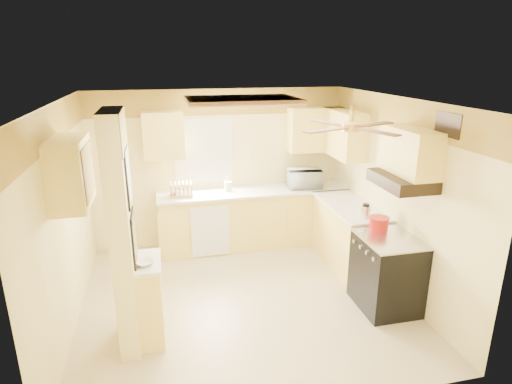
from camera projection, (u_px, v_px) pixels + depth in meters
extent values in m
plane|color=#D1B890|center=(244.00, 299.00, 5.49)|extent=(4.00, 4.00, 0.00)
plane|color=white|center=(242.00, 101.00, 4.73)|extent=(4.00, 4.00, 0.00)
plane|color=#F9E498|center=(220.00, 168.00, 6.87)|extent=(4.00, 0.00, 4.00)
plane|color=#F9E498|center=(290.00, 287.00, 3.34)|extent=(4.00, 0.00, 4.00)
plane|color=#F9E498|center=(64.00, 221.00, 4.68)|extent=(0.00, 3.80, 3.80)
plane|color=#F9E498|center=(394.00, 195.00, 5.54)|extent=(0.00, 3.80, 3.80)
cube|color=gold|center=(218.00, 102.00, 6.54)|extent=(4.00, 0.02, 0.40)
cube|color=#F9E498|center=(122.00, 235.00, 4.31)|extent=(0.20, 0.70, 2.50)
cube|color=#FFDD6E|center=(151.00, 302.00, 4.60)|extent=(0.25, 0.55, 0.90)
cube|color=white|center=(147.00, 262.00, 4.46)|extent=(0.28, 0.58, 0.04)
cube|color=#FFDD6E|center=(254.00, 219.00, 6.94)|extent=(3.00, 0.60, 0.90)
cube|color=#FFDD6E|center=(349.00, 236.00, 6.27)|extent=(0.60, 1.40, 0.90)
cube|color=white|center=(254.00, 191.00, 6.79)|extent=(3.04, 0.64, 0.04)
cube|color=white|center=(350.00, 206.00, 6.13)|extent=(0.64, 1.44, 0.04)
cube|color=white|center=(210.00, 231.00, 6.50)|extent=(0.58, 0.02, 0.80)
cube|color=white|center=(203.00, 151.00, 6.71)|extent=(0.92, 0.02, 1.02)
cube|color=white|center=(203.00, 151.00, 6.72)|extent=(0.80, 0.02, 0.90)
cube|color=#FFDD6E|center=(163.00, 135.00, 6.35)|extent=(0.60, 0.35, 0.70)
cube|color=#FFDD6E|center=(316.00, 129.00, 6.86)|extent=(0.90, 0.35, 0.70)
cube|color=#FFDD6E|center=(344.00, 134.00, 6.48)|extent=(0.35, 1.00, 0.70)
cube|color=#FFDD6E|center=(69.00, 173.00, 4.30)|extent=(0.35, 0.75, 0.70)
cube|color=#FFDD6E|center=(412.00, 152.00, 4.78)|extent=(0.35, 0.76, 0.52)
cube|color=black|center=(387.00, 273.00, 5.20)|extent=(0.65, 0.76, 0.90)
cube|color=silver|center=(390.00, 239.00, 5.06)|extent=(0.66, 0.77, 0.02)
cylinder|color=silver|center=(374.00, 259.00, 4.79)|extent=(0.03, 0.05, 0.05)
cylinder|color=silver|center=(367.00, 253.00, 4.95)|extent=(0.03, 0.05, 0.05)
cylinder|color=silver|center=(361.00, 247.00, 5.10)|extent=(0.03, 0.05, 0.05)
cylinder|color=silver|center=(355.00, 241.00, 5.25)|extent=(0.03, 0.05, 0.05)
cube|color=black|center=(402.00, 181.00, 4.86)|extent=(0.50, 0.76, 0.14)
cube|color=black|center=(128.00, 177.00, 4.15)|extent=(0.02, 0.42, 0.57)
cube|color=white|center=(129.00, 177.00, 4.15)|extent=(0.01, 0.37, 0.52)
cube|color=black|center=(134.00, 239.00, 4.35)|extent=(0.02, 0.42, 0.57)
cube|color=yellow|center=(135.00, 239.00, 4.35)|extent=(0.01, 0.37, 0.52)
cube|color=brown|center=(242.00, 100.00, 5.23)|extent=(1.35, 0.95, 0.06)
cube|color=white|center=(242.00, 102.00, 5.23)|extent=(1.15, 0.75, 0.02)
cylinder|color=gold|center=(352.00, 113.00, 4.32)|extent=(0.04, 0.04, 0.16)
cylinder|color=gold|center=(351.00, 127.00, 4.36)|extent=(0.18, 0.18, 0.08)
cube|color=brown|center=(373.00, 125.00, 4.53)|extent=(0.55, 0.28, 0.01)
cube|color=brown|center=(330.00, 123.00, 4.62)|extent=(0.28, 0.55, 0.01)
cube|color=brown|center=(328.00, 130.00, 4.19)|extent=(0.55, 0.28, 0.01)
cube|color=brown|center=(375.00, 132.00, 4.10)|extent=(0.28, 0.55, 0.01)
cube|color=black|center=(448.00, 125.00, 4.38)|extent=(0.02, 0.40, 0.25)
imported|color=white|center=(305.00, 178.00, 6.89)|extent=(0.58, 0.43, 0.30)
imported|color=white|center=(145.00, 263.00, 4.35)|extent=(0.23, 0.23, 0.05)
cylinder|color=#B31510|center=(379.00, 224.00, 5.28)|extent=(0.23, 0.23, 0.15)
cylinder|color=#B31510|center=(379.00, 218.00, 5.25)|extent=(0.25, 0.25, 0.02)
cylinder|color=silver|center=(366.00, 212.00, 5.60)|extent=(0.13, 0.13, 0.17)
cylinder|color=black|center=(366.00, 205.00, 5.57)|extent=(0.09, 0.09, 0.03)
cube|color=tan|center=(182.00, 194.00, 6.52)|extent=(0.37, 0.28, 0.04)
cube|color=tan|center=(172.00, 190.00, 6.46)|extent=(0.02, 0.24, 0.20)
cube|color=tan|center=(176.00, 190.00, 6.48)|extent=(0.02, 0.24, 0.20)
cube|color=tan|center=(180.00, 189.00, 6.49)|extent=(0.02, 0.24, 0.20)
cube|color=tan|center=(183.00, 189.00, 6.50)|extent=(0.02, 0.24, 0.20)
cube|color=tan|center=(187.00, 189.00, 6.51)|extent=(0.02, 0.24, 0.20)
cube|color=tan|center=(191.00, 189.00, 6.53)|extent=(0.02, 0.24, 0.20)
cylinder|color=white|center=(176.00, 190.00, 6.48)|extent=(0.01, 0.20, 0.20)
cylinder|color=white|center=(183.00, 189.00, 6.50)|extent=(0.01, 0.20, 0.20)
cylinder|color=white|center=(228.00, 186.00, 6.74)|extent=(0.11, 0.11, 0.15)
cylinder|color=tan|center=(229.00, 184.00, 6.73)|extent=(0.01, 0.01, 0.23)
cylinder|color=tan|center=(227.00, 183.00, 6.75)|extent=(0.01, 0.01, 0.23)
cylinder|color=tan|center=(226.00, 184.00, 6.72)|extent=(0.01, 0.01, 0.23)
cylinder|color=tan|center=(228.00, 184.00, 6.71)|extent=(0.01, 0.01, 0.23)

